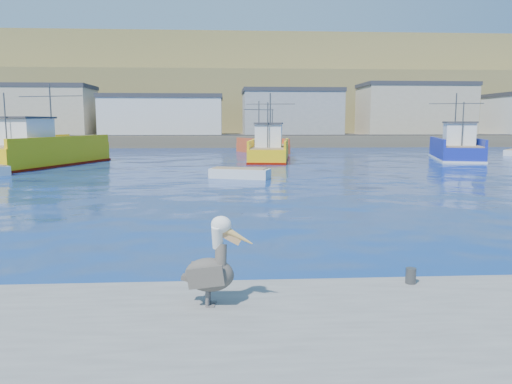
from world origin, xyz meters
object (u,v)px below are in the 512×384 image
(trawler_yellow_a, at_px, (40,152))
(pelican, at_px, (212,267))
(trawler_blue, at_px, (456,149))
(boat_orange, at_px, (263,144))
(skiff_mid, at_px, (240,174))
(trawler_yellow_b, at_px, (269,150))

(trawler_yellow_a, distance_m, pelican, 36.99)
(trawler_yellow_a, bearing_deg, pelican, -66.28)
(trawler_blue, height_order, boat_orange, trawler_blue)
(trawler_yellow_a, relative_size, trawler_blue, 1.27)
(trawler_blue, height_order, skiff_mid, trawler_blue)
(pelican, bearing_deg, trawler_yellow_b, 83.45)
(trawler_yellow_a, height_order, trawler_blue, trawler_yellow_a)
(trawler_yellow_a, distance_m, skiff_mid, 19.15)
(trawler_yellow_a, distance_m, boat_orange, 25.40)
(pelican, bearing_deg, trawler_blue, 59.82)
(trawler_yellow_a, bearing_deg, trawler_yellow_b, 11.94)
(boat_orange, bearing_deg, trawler_yellow_a, -140.53)
(skiff_mid, distance_m, pelican, 23.52)
(trawler_yellow_b, bearing_deg, trawler_blue, 1.54)
(trawler_yellow_b, xyz_separation_m, boat_orange, (0.37, 12.08, 0.04))
(boat_orange, bearing_deg, skiff_mid, -97.62)
(pelican, bearing_deg, trawler_yellow_a, 113.72)
(trawler_yellow_a, xyz_separation_m, boat_orange, (19.61, 16.15, -0.15))
(boat_orange, xyz_separation_m, pelican, (-4.73, -50.01, 0.15))
(trawler_yellow_a, relative_size, trawler_yellow_b, 1.40)
(skiff_mid, bearing_deg, boat_orange, 82.38)
(trawler_blue, bearing_deg, trawler_yellow_a, -173.03)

